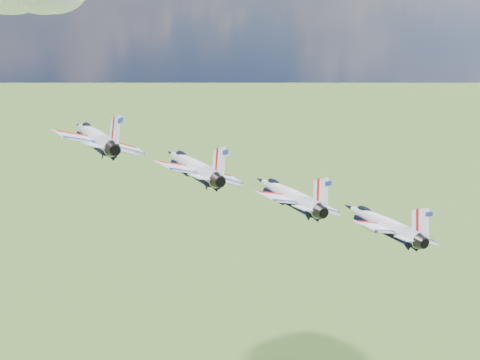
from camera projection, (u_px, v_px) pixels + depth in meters
jet_0 at (94, 136)px, 78.33m from camera, size 13.35×16.65×7.55m
jet_1 at (192, 166)px, 79.12m from camera, size 13.35×16.65×7.55m
jet_2 at (288, 194)px, 79.91m from camera, size 13.35×16.65×7.55m
jet_3 at (381, 223)px, 80.70m from camera, size 13.35×16.65×7.55m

